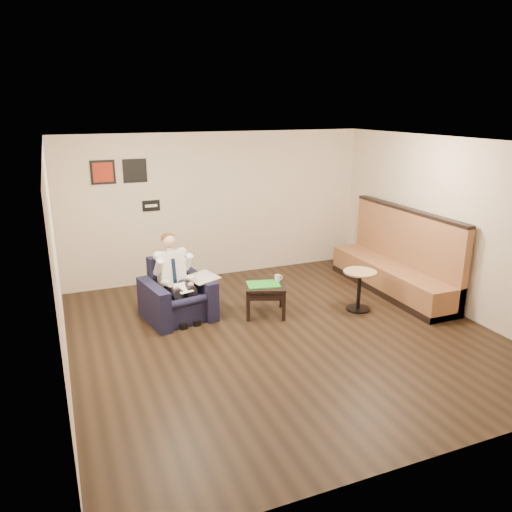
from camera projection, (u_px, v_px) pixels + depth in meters
name	position (u px, v px, depth m)	size (l,w,h in m)	color
ground	(283.00, 334.00, 7.42)	(6.00, 6.00, 0.00)	black
wall_back	(218.00, 206.00, 9.67)	(6.00, 0.02, 2.80)	beige
wall_front	(432.00, 329.00, 4.36)	(6.00, 0.02, 2.80)	beige
wall_left	(57.00, 269.00, 5.93)	(0.02, 6.00, 2.80)	beige
wall_right	(451.00, 225.00, 8.10)	(0.02, 6.00, 2.80)	beige
ceiling	(286.00, 142.00, 6.61)	(6.00, 6.00, 0.02)	white
seating_sign	(151.00, 206.00, 9.16)	(0.32, 0.02, 0.20)	black
art_print_left	(103.00, 172.00, 8.68)	(0.42, 0.03, 0.42)	#9E2513
art_print_right	(135.00, 171.00, 8.88)	(0.42, 0.03, 0.42)	black
armchair	(177.00, 290.00, 7.87)	(0.98, 0.98, 0.95)	black
seated_man	(180.00, 282.00, 7.72)	(0.62, 0.93, 1.30)	silver
lap_papers	(183.00, 288.00, 7.65)	(0.22, 0.31, 0.01)	white
newspaper	(202.00, 277.00, 7.94)	(0.41, 0.51, 0.01)	silver
side_table	(265.00, 299.00, 8.09)	(0.63, 0.63, 0.51)	black
green_folder	(263.00, 284.00, 7.99)	(0.51, 0.37, 0.01)	green
coffee_mug	(277.00, 278.00, 8.13)	(0.09, 0.09, 0.11)	white
smartphone	(268.00, 280.00, 8.19)	(0.16, 0.08, 0.01)	black
banquette	(393.00, 252.00, 8.94)	(0.70, 2.92, 1.49)	#905B37
cafe_table	(359.00, 290.00, 8.23)	(0.54, 0.54, 0.67)	tan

